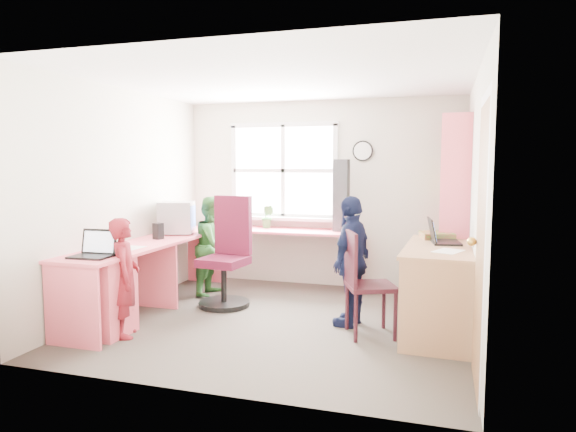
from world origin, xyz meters
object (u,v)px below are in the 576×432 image
object	(u,v)px
laptop_left	(94,250)
potted_plant	(268,217)
person_green	(214,246)
person_red	(125,277)
wooden_chair	(363,279)
laptop_right	(440,237)
right_desk	(441,270)
swivel_chair	(228,259)
l_desk	(151,275)
crt_monitor	(177,218)
bookshelf	(453,217)
cd_tower	(341,195)
person_navy	(352,261)

from	to	relation	value
laptop_left	potted_plant	xyz separation A→B (m)	(0.83, 2.41, 0.10)
person_green	person_red	bearing A→B (deg)	175.72
wooden_chair	laptop_right	world-z (taller)	laptop_right
laptop_right	potted_plant	size ratio (longest dim) A/B	1.29
potted_plant	person_green	bearing A→B (deg)	-125.59
right_desk	wooden_chair	xyz separation A→B (m)	(-0.69, -0.32, -0.07)
wooden_chair	potted_plant	distance (m)	2.27
swivel_chair	laptop_left	xyz separation A→B (m)	(-0.71, -1.37, 0.28)
laptop_left	potted_plant	world-z (taller)	potted_plant
l_desk	laptop_right	world-z (taller)	laptop_right
wooden_chair	crt_monitor	world-z (taller)	crt_monitor
bookshelf	laptop_right	size ratio (longest dim) A/B	5.35
swivel_chair	laptop_left	size ratio (longest dim) A/B	3.34
right_desk	swivel_chair	xyz separation A→B (m)	(-2.31, 0.30, -0.07)
bookshelf	cd_tower	world-z (taller)	bookshelf
swivel_chair	cd_tower	xyz separation A→B (m)	(1.09, 1.03, 0.67)
bookshelf	person_red	distance (m)	3.55
l_desk	potted_plant	size ratio (longest dim) A/B	9.66
cd_tower	person_navy	xyz separation A→B (m)	(0.37, -1.36, -0.56)
potted_plant	swivel_chair	bearing A→B (deg)	-96.42
bookshelf	person_green	distance (m)	2.82
l_desk	person_green	distance (m)	1.14
l_desk	wooden_chair	distance (m)	2.16
swivel_chair	laptop_left	bearing A→B (deg)	-111.10
wooden_chair	crt_monitor	xyz separation A→B (m)	(-2.37, 0.83, 0.42)
l_desk	laptop_right	bearing A→B (deg)	12.11
potted_plant	person_navy	size ratio (longest dim) A/B	0.24
right_desk	person_green	world-z (taller)	person_green
laptop_left	l_desk	bearing A→B (deg)	71.70
crt_monitor	potted_plant	xyz separation A→B (m)	(0.86, 0.84, -0.04)
person_red	person_green	bearing A→B (deg)	-32.52
wooden_chair	laptop_left	distance (m)	2.46
right_desk	potted_plant	world-z (taller)	potted_plant
crt_monitor	person_navy	distance (m)	2.30
bookshelf	person_green	bearing A→B (deg)	-172.83
laptop_left	cd_tower	world-z (taller)	cd_tower
right_desk	person_navy	bearing A→B (deg)	-175.60
cd_tower	potted_plant	size ratio (longest dim) A/B	2.93
person_red	person_navy	size ratio (longest dim) A/B	0.86
right_desk	person_green	distance (m)	2.75
swivel_chair	laptop_left	distance (m)	1.57
cd_tower	potted_plant	world-z (taller)	cd_tower
laptop_right	cd_tower	xyz separation A→B (m)	(-1.20, 1.16, 0.32)
person_red	wooden_chair	bearing A→B (deg)	-101.29
l_desk	person_red	bearing A→B (deg)	-82.94
bookshelf	wooden_chair	xyz separation A→B (m)	(-0.80, -1.36, -0.47)
l_desk	laptop_left	distance (m)	0.75
bookshelf	laptop_right	distance (m)	0.88
laptop_left	potted_plant	distance (m)	2.55
right_desk	potted_plant	bearing A→B (deg)	150.85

